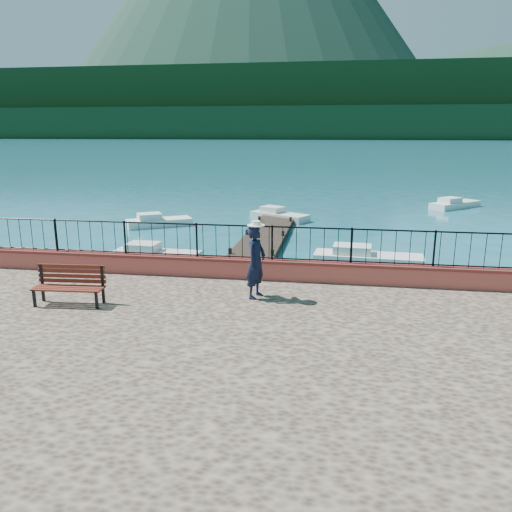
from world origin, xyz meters
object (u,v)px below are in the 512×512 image
(boat_0, at_px, (156,252))
(boat_4, at_px, (280,213))
(park_bench, at_px, (70,293))
(boat_3, at_px, (159,219))
(boat_1, at_px, (368,255))
(person, at_px, (256,262))
(boat_5, at_px, (455,202))

(boat_0, height_order, boat_4, same)
(park_bench, xyz_separation_m, boat_0, (-1.02, 8.56, -1.09))
(boat_0, xyz_separation_m, boat_3, (-2.60, 7.59, 0.00))
(boat_1, height_order, boat_4, same)
(person, bearing_deg, boat_1, -4.16)
(boat_3, bearing_deg, boat_0, -102.36)
(boat_0, bearing_deg, boat_1, 8.79)
(boat_1, distance_m, boat_5, 17.98)
(person, relative_size, boat_3, 0.52)
(boat_5, bearing_deg, person, -155.86)
(person, distance_m, boat_4, 18.17)
(boat_5, bearing_deg, boat_4, 166.85)
(boat_0, bearing_deg, boat_3, 111.33)
(person, xyz_separation_m, boat_0, (-5.43, 7.29, -1.73))
(park_bench, xyz_separation_m, boat_1, (7.72, 9.54, -1.09))
(park_bench, relative_size, boat_1, 0.40)
(boat_3, bearing_deg, boat_4, -5.72)
(boat_4, distance_m, boat_5, 13.55)
(boat_3, xyz_separation_m, boat_4, (6.57, 3.14, 0.00))
(boat_0, height_order, boat_3, same)
(person, bearing_deg, boat_3, 46.01)
(person, height_order, boat_3, person)
(boat_0, height_order, boat_1, same)
(boat_5, bearing_deg, boat_3, 165.18)
(person, relative_size, boat_1, 0.43)
(boat_0, relative_size, boat_1, 0.84)
(boat_1, distance_m, boat_3, 13.13)
(boat_0, bearing_deg, park_bench, -80.83)
(boat_0, relative_size, boat_5, 0.88)
(boat_1, xyz_separation_m, boat_3, (-11.34, 6.61, 0.00))
(boat_1, bearing_deg, boat_3, 153.84)
(boat_4, bearing_deg, person, -55.26)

